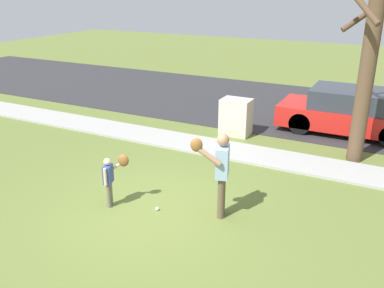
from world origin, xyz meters
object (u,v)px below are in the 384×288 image
object	(u,v)px
parked_hatchback_red	(349,112)
street_tree_near	(369,58)
person_adult	(220,167)
person_child	(112,174)
utility_cabinet	(236,117)
baseball	(157,209)

from	to	relation	value
parked_hatchback_red	street_tree_near	bearing A→B (deg)	-77.24
street_tree_near	person_adult	bearing A→B (deg)	-115.97
person_child	parked_hatchback_red	xyz separation A→B (m)	(3.55, 6.74, -0.04)
person_child	street_tree_near	bearing A→B (deg)	31.68
person_child	utility_cabinet	bearing A→B (deg)	65.63
utility_cabinet	parked_hatchback_red	size ratio (longest dim) A/B	0.27
street_tree_near	parked_hatchback_red	distance (m)	2.88
person_child	baseball	distance (m)	1.12
person_adult	baseball	xyz separation A→B (m)	(-1.16, -0.37, -1.00)
person_adult	parked_hatchback_red	size ratio (longest dim) A/B	0.42
person_child	utility_cabinet	world-z (taller)	person_child
baseball	utility_cabinet	bearing A→B (deg)	93.08
baseball	person_adult	bearing A→B (deg)	17.77
person_child	street_tree_near	world-z (taller)	street_tree_near
baseball	parked_hatchback_red	xyz separation A→B (m)	(2.67, 6.52, 0.62)
person_adult	parked_hatchback_red	bearing A→B (deg)	-121.21
person_adult	person_child	world-z (taller)	person_adult
baseball	utility_cabinet	xyz separation A→B (m)	(-0.26, 4.89, 0.50)
utility_cabinet	parked_hatchback_red	xyz separation A→B (m)	(2.93, 1.64, 0.12)
person_adult	street_tree_near	world-z (taller)	street_tree_near
baseball	street_tree_near	distance (m)	6.01
utility_cabinet	baseball	bearing A→B (deg)	-86.92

